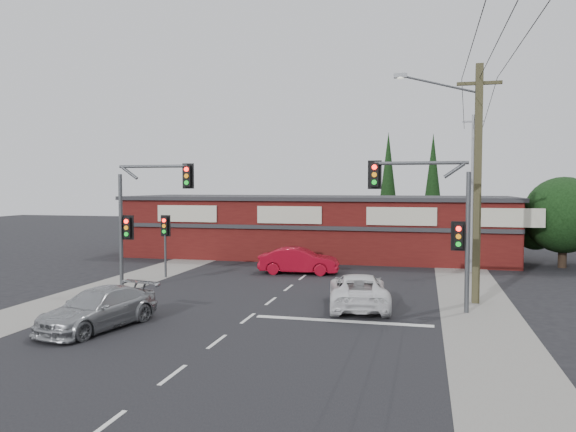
% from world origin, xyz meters
% --- Properties ---
extents(ground, '(120.00, 120.00, 0.00)m').
position_xyz_m(ground, '(0.00, 0.00, 0.00)').
color(ground, black).
rests_on(ground, ground).
extents(road_strip, '(14.00, 70.00, 0.01)m').
position_xyz_m(road_strip, '(0.00, 5.00, 0.01)').
color(road_strip, black).
rests_on(road_strip, ground).
extents(verge_left, '(3.00, 70.00, 0.02)m').
position_xyz_m(verge_left, '(-8.50, 5.00, 0.01)').
color(verge_left, gray).
rests_on(verge_left, ground).
extents(verge_right, '(3.00, 70.00, 0.02)m').
position_xyz_m(verge_right, '(8.50, 5.00, 0.01)').
color(verge_right, gray).
rests_on(verge_right, ground).
extents(stop_line, '(6.50, 0.35, 0.01)m').
position_xyz_m(stop_line, '(3.50, -1.50, 0.01)').
color(stop_line, silver).
rests_on(stop_line, ground).
extents(white_suv, '(3.04, 5.26, 1.38)m').
position_xyz_m(white_suv, '(3.78, 1.03, 0.69)').
color(white_suv, white).
rests_on(white_suv, ground).
extents(silver_suv, '(2.93, 5.05, 1.38)m').
position_xyz_m(silver_suv, '(-4.63, -4.50, 0.69)').
color(silver_suv, '#989B9D').
rests_on(silver_suv, ground).
extents(red_sedan, '(4.58, 1.92, 1.47)m').
position_xyz_m(red_sedan, '(-0.48, 8.97, 0.74)').
color(red_sedan, maroon).
rests_on(red_sedan, ground).
extents(lane_dashes, '(0.12, 33.78, 0.01)m').
position_xyz_m(lane_dashes, '(0.00, -1.91, 0.01)').
color(lane_dashes, silver).
rests_on(lane_dashes, ground).
extents(shop_building, '(27.30, 8.40, 4.22)m').
position_xyz_m(shop_building, '(-0.99, 16.99, 2.13)').
color(shop_building, '#470F0E').
rests_on(shop_building, ground).
extents(tree_cluster, '(5.90, 5.10, 5.50)m').
position_xyz_m(tree_cluster, '(14.69, 15.44, 2.90)').
color(tree_cluster, '#2D2116').
rests_on(tree_cluster, ground).
extents(conifer_near, '(1.80, 1.80, 9.25)m').
position_xyz_m(conifer_near, '(3.50, 24.00, 5.48)').
color(conifer_near, '#2D2116').
rests_on(conifer_near, ground).
extents(conifer_far, '(1.80, 1.80, 9.25)m').
position_xyz_m(conifer_far, '(7.00, 26.00, 5.48)').
color(conifer_far, '#2D2116').
rests_on(conifer_far, ground).
extents(traffic_mast_left, '(3.77, 0.27, 5.97)m').
position_xyz_m(traffic_mast_left, '(-6.43, 2.00, 3.93)').
color(traffic_mast_left, '#47494C').
rests_on(traffic_mast_left, ground).
extents(traffic_mast_right, '(3.96, 0.27, 5.97)m').
position_xyz_m(traffic_mast_right, '(6.86, 1.00, 3.95)').
color(traffic_mast_right, '#47494C').
rests_on(traffic_mast_right, ground).
extents(pedestal_signal, '(0.55, 0.27, 3.38)m').
position_xyz_m(pedestal_signal, '(-7.20, 6.01, 2.41)').
color(pedestal_signal, '#47494C').
rests_on(pedestal_signal, ground).
extents(utility_pole, '(4.38, 0.59, 10.00)m').
position_xyz_m(utility_pole, '(8.36, 2.99, 5.40)').
color(utility_pole, '#4E482B').
rests_on(utility_pole, ground).
extents(steel_pole, '(1.20, 0.16, 9.00)m').
position_xyz_m(steel_pole, '(9.00, 12.00, 4.70)').
color(steel_pole, gray).
rests_on(steel_pole, ground).
extents(power_lines, '(2.01, 29.00, 1.22)m').
position_xyz_m(power_lines, '(8.47, -2.47, 9.04)').
color(power_lines, black).
rests_on(power_lines, ground).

